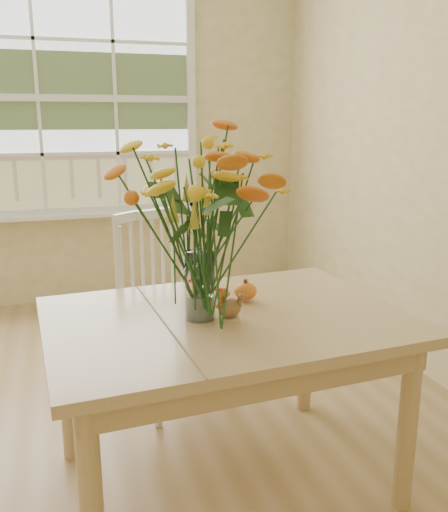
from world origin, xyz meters
name	(u,v)px	position (x,y,z in m)	size (l,w,h in m)	color
floor	(56,474)	(0.00, 0.00, -0.01)	(4.00, 4.50, 0.01)	#A1804E
wall_back	(40,126)	(0.00, 2.25, 1.35)	(4.00, 0.02, 2.70)	#C8BC80
window	(38,100)	(0.00, 2.21, 1.53)	(2.42, 0.12, 1.74)	silver
dining_table	(226,338)	(0.65, -0.23, 0.60)	(1.35, 1.01, 0.69)	tan
windsor_chair	(164,298)	(0.56, 0.52, 0.53)	(0.56, 0.54, 0.94)	white
flower_vase	(199,218)	(0.55, -0.24, 1.06)	(0.52, 0.52, 0.62)	white
pumpkin	(245,292)	(0.77, -0.10, 0.73)	(0.09, 0.09, 0.07)	orange
turkey_figurine	(230,308)	(0.65, -0.29, 0.74)	(0.11, 0.09, 0.11)	#CCB78C
dark_gourd	(205,288)	(0.64, 0.01, 0.73)	(0.13, 0.10, 0.07)	#38160F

